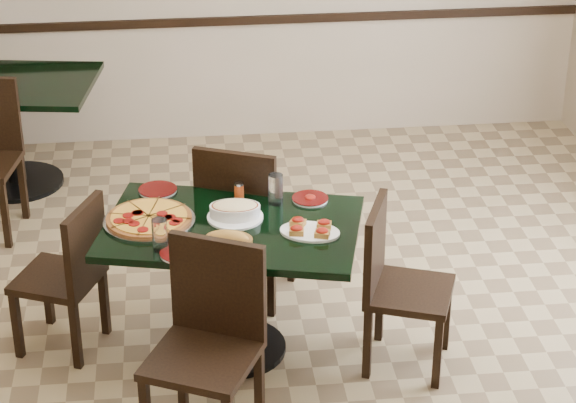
{
  "coord_description": "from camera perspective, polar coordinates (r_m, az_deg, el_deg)",
  "views": [
    {
      "loc": [
        -0.51,
        -5.05,
        3.39
      ],
      "look_at": [
        0.05,
        0.0,
        0.81
      ],
      "focal_mm": 70.0,
      "sensor_mm": 36.0,
      "label": 1
    }
  ],
  "objects": [
    {
      "name": "side_plate_near",
      "position": [
        5.36,
        -5.47,
        -2.63
      ],
      "size": [
        0.2,
        0.2,
        0.02
      ],
      "rotation": [
        0.0,
        0.0,
        -0.17
      ],
      "color": "white",
      "rests_on": "main_table"
    },
    {
      "name": "pepperoni_pizza",
      "position": [
        5.67,
        -7.07,
        -0.86
      ],
      "size": [
        0.46,
        0.46,
        0.04
      ],
      "rotation": [
        0.0,
        0.0,
        -0.25
      ],
      "color": "#A9A9AF",
      "rests_on": "main_table"
    },
    {
      "name": "side_plate_far_l",
      "position": [
        5.98,
        -6.63,
        0.59
      ],
      "size": [
        0.21,
        0.21,
        0.02
      ],
      "rotation": [
        0.0,
        0.0,
        0.02
      ],
      "color": "white",
      "rests_on": "main_table"
    },
    {
      "name": "bruschetta_platter",
      "position": [
        5.52,
        1.12,
        -1.41
      ],
      "size": [
        0.35,
        0.3,
        0.05
      ],
      "rotation": [
        0.0,
        0.0,
        -0.35
      ],
      "color": "white",
      "rests_on": "main_table"
    },
    {
      "name": "side_plate_far_r",
      "position": [
        5.85,
        1.13,
        0.15
      ],
      "size": [
        0.19,
        0.19,
        0.03
      ],
      "rotation": [
        0.0,
        0.0,
        -0.18
      ],
      "color": "white",
      "rests_on": "main_table"
    },
    {
      "name": "lasagna_casserole",
      "position": [
        5.66,
        -2.71,
        -0.44
      ],
      "size": [
        0.28,
        0.28,
        0.09
      ],
      "rotation": [
        0.0,
        0.0,
        -0.07
      ],
      "color": "white",
      "rests_on": "main_table"
    },
    {
      "name": "back_table",
      "position": [
        7.75,
        -13.96,
        4.37
      ],
      "size": [
        1.26,
        1.0,
        0.75
      ],
      "rotation": [
        0.0,
        0.0,
        -0.16
      ],
      "color": "black",
      "rests_on": "floor"
    },
    {
      "name": "main_table",
      "position": [
        5.7,
        -2.84,
        -2.81
      ],
      "size": [
        1.43,
        1.1,
        0.75
      ],
      "rotation": [
        0.0,
        0.0,
        -0.25
      ],
      "color": "black",
      "rests_on": "floor"
    },
    {
      "name": "pepper_shaker",
      "position": [
        5.86,
        -2.5,
        0.58
      ],
      "size": [
        0.05,
        0.05,
        0.09
      ],
      "color": "#C43C14",
      "rests_on": "main_table"
    },
    {
      "name": "water_glass_b",
      "position": [
        5.38,
        -6.53,
        -1.7
      ],
      "size": [
        0.08,
        0.08,
        0.16
      ],
      "primitive_type": "cylinder",
      "color": "silver",
      "rests_on": "main_table"
    },
    {
      "name": "room_shell",
      "position": [
        7.29,
        6.22,
        9.01
      ],
      "size": [
        5.5,
        5.5,
        5.5
      ],
      "color": "silver",
      "rests_on": "floor"
    },
    {
      "name": "chair_right",
      "position": [
        5.68,
        5.43,
        -3.89
      ],
      "size": [
        0.53,
        0.53,
        0.89
      ],
      "rotation": [
        0.0,
        0.0,
        1.21
      ],
      "color": "black",
      "rests_on": "floor"
    },
    {
      "name": "chair_far",
      "position": [
        6.15,
        -2.33,
        -0.67
      ],
      "size": [
        0.59,
        0.59,
        0.97
      ],
      "rotation": [
        0.0,
        0.0,
        2.74
      ],
      "color": "black",
      "rests_on": "floor"
    },
    {
      "name": "bread_basket",
      "position": [
        5.38,
        -3.01,
        -2.02
      ],
      "size": [
        0.27,
        0.22,
        0.1
      ],
      "rotation": [
        0.0,
        0.0,
        -0.32
      ],
      "color": "brown",
      "rests_on": "main_table"
    },
    {
      "name": "chair_left",
      "position": [
        5.88,
        -11.01,
        -3.42
      ],
      "size": [
        0.52,
        0.52,
        0.85
      ],
      "rotation": [
        0.0,
        0.0,
        -1.98
      ],
      "color": "black",
      "rests_on": "floor"
    },
    {
      "name": "water_glass_a",
      "position": [
        5.78,
        -0.63,
        0.63
      ],
      "size": [
        0.08,
        0.08,
        0.16
      ],
      "primitive_type": "cylinder",
      "color": "silver",
      "rests_on": "main_table"
    },
    {
      "name": "floor",
      "position": [
        6.1,
        -0.44,
        -6.86
      ],
      "size": [
        5.5,
        5.5,
        0.0
      ],
      "primitive_type": "plane",
      "color": "#927D54",
      "rests_on": "ground"
    },
    {
      "name": "chair_near",
      "position": [
        5.14,
        -4.01,
        -6.69
      ],
      "size": [
        0.61,
        0.61,
        0.98
      ],
      "rotation": [
        0.0,
        0.0,
        -0.45
      ],
      "color": "black",
      "rests_on": "floor"
    },
    {
      "name": "napkin_setting",
      "position": [
        5.4,
        -4.48,
        -2.41
      ],
      "size": [
        0.2,
        0.2,
        0.01
      ],
      "rotation": [
        0.0,
        0.0,
        -0.31
      ],
      "color": "white",
      "rests_on": "main_table"
    }
  ]
}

